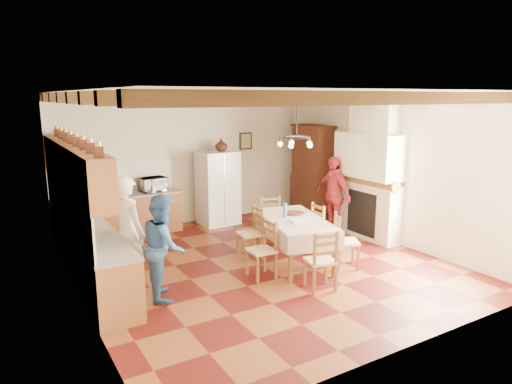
% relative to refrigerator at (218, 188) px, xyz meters
% --- Properties ---
extents(floor, '(6.00, 6.50, 0.02)m').
position_rel_refrigerator_xyz_m(floor, '(-0.55, -2.79, -0.86)').
color(floor, '#48100C').
rests_on(floor, ground).
extents(ceiling, '(6.00, 6.50, 0.02)m').
position_rel_refrigerator_xyz_m(ceiling, '(-0.55, -2.79, 2.16)').
color(ceiling, white).
rests_on(ceiling, ground).
extents(wall_back, '(6.00, 0.02, 3.00)m').
position_rel_refrigerator_xyz_m(wall_back, '(-0.55, 0.47, 0.65)').
color(wall_back, beige).
rests_on(wall_back, ground).
extents(wall_front, '(6.00, 0.02, 3.00)m').
position_rel_refrigerator_xyz_m(wall_front, '(-0.55, -6.05, 0.65)').
color(wall_front, beige).
rests_on(wall_front, ground).
extents(wall_left, '(0.02, 6.50, 3.00)m').
position_rel_refrigerator_xyz_m(wall_left, '(-3.56, -2.79, 0.65)').
color(wall_left, beige).
rests_on(wall_left, ground).
extents(wall_right, '(0.02, 6.50, 3.00)m').
position_rel_refrigerator_xyz_m(wall_right, '(2.46, -2.79, 0.65)').
color(wall_right, beige).
rests_on(wall_right, ground).
extents(ceiling_beams, '(6.00, 6.30, 0.16)m').
position_rel_refrigerator_xyz_m(ceiling_beams, '(-0.55, -2.79, 2.06)').
color(ceiling_beams, '#32200C').
rests_on(ceiling_beams, ground).
extents(lower_cabinets_left, '(0.60, 4.30, 0.86)m').
position_rel_refrigerator_xyz_m(lower_cabinets_left, '(-3.25, -1.74, -0.42)').
color(lower_cabinets_left, brown).
rests_on(lower_cabinets_left, ground).
extents(lower_cabinets_back, '(2.30, 0.60, 0.86)m').
position_rel_refrigerator_xyz_m(lower_cabinets_back, '(-2.10, 0.16, -0.42)').
color(lower_cabinets_back, brown).
rests_on(lower_cabinets_back, ground).
extents(countertop_left, '(0.62, 4.30, 0.04)m').
position_rel_refrigerator_xyz_m(countertop_left, '(-3.25, -1.74, 0.03)').
color(countertop_left, slate).
rests_on(countertop_left, lower_cabinets_left).
extents(countertop_back, '(2.34, 0.62, 0.04)m').
position_rel_refrigerator_xyz_m(countertop_back, '(-2.10, 0.16, 0.03)').
color(countertop_back, slate).
rests_on(countertop_back, lower_cabinets_back).
extents(backsplash_left, '(0.03, 4.30, 0.60)m').
position_rel_refrigerator_xyz_m(backsplash_left, '(-3.54, -1.74, 0.35)').
color(backsplash_left, beige).
rests_on(backsplash_left, ground).
extents(backsplash_back, '(2.30, 0.03, 0.60)m').
position_rel_refrigerator_xyz_m(backsplash_back, '(-2.10, 0.45, 0.35)').
color(backsplash_back, beige).
rests_on(backsplash_back, ground).
extents(upper_cabinets, '(0.35, 4.20, 0.70)m').
position_rel_refrigerator_xyz_m(upper_cabinets, '(-3.38, -1.74, 1.00)').
color(upper_cabinets, brown).
rests_on(upper_cabinets, ground).
extents(fireplace, '(0.56, 1.60, 2.80)m').
position_rel_refrigerator_xyz_m(fireplace, '(2.17, -2.59, 0.55)').
color(fireplace, beige).
rests_on(fireplace, ground).
extents(wall_picture, '(0.34, 0.03, 0.42)m').
position_rel_refrigerator_xyz_m(wall_picture, '(1.00, 0.44, 1.00)').
color(wall_picture, '#301E17').
rests_on(wall_picture, ground).
extents(refrigerator, '(0.88, 0.73, 1.70)m').
position_rel_refrigerator_xyz_m(refrigerator, '(0.00, 0.00, 0.00)').
color(refrigerator, silver).
rests_on(refrigerator, floor).
extents(hutch, '(0.65, 1.29, 2.26)m').
position_rel_refrigerator_xyz_m(hutch, '(2.20, -0.68, 0.28)').
color(hutch, '#321A10').
rests_on(hutch, floor).
extents(dining_table, '(1.39, 2.05, 0.82)m').
position_rel_refrigerator_xyz_m(dining_table, '(0.03, -3.03, -0.12)').
color(dining_table, beige).
rests_on(dining_table, floor).
extents(chandelier, '(0.47, 0.47, 0.03)m').
position_rel_refrigerator_xyz_m(chandelier, '(0.03, -3.03, 1.40)').
color(chandelier, black).
rests_on(chandelier, ground).
extents(chair_left_near, '(0.41, 0.43, 0.96)m').
position_rel_refrigerator_xyz_m(chair_left_near, '(-0.83, -3.30, -0.37)').
color(chair_left_near, brown).
rests_on(chair_left_near, floor).
extents(chair_left_far, '(0.44, 0.45, 0.96)m').
position_rel_refrigerator_xyz_m(chair_left_far, '(-0.53, -2.40, -0.37)').
color(chair_left_far, brown).
rests_on(chair_left_far, floor).
extents(chair_right_near, '(0.55, 0.56, 0.96)m').
position_rel_refrigerator_xyz_m(chair_right_near, '(0.67, -3.67, -0.37)').
color(chair_right_near, brown).
rests_on(chair_right_near, floor).
extents(chair_right_far, '(0.42, 0.44, 0.96)m').
position_rel_refrigerator_xyz_m(chair_right_far, '(0.86, -2.84, -0.37)').
color(chair_right_far, brown).
rests_on(chair_right_far, floor).
extents(chair_end_near, '(0.50, 0.49, 0.96)m').
position_rel_refrigerator_xyz_m(chair_end_near, '(-0.30, -4.17, -0.37)').
color(chair_end_near, brown).
rests_on(chair_end_near, floor).
extents(chair_end_far, '(0.55, 0.54, 0.96)m').
position_rel_refrigerator_xyz_m(chair_end_far, '(0.24, -1.95, -0.37)').
color(chair_end_far, brown).
rests_on(chair_end_far, floor).
extents(person_man, '(0.66, 0.77, 1.80)m').
position_rel_refrigerator_xyz_m(person_man, '(-2.82, -2.68, 0.05)').
color(person_man, white).
rests_on(person_man, floor).
extents(person_woman_blue, '(0.77, 0.89, 1.55)m').
position_rel_refrigerator_xyz_m(person_woman_blue, '(-2.44, -3.18, -0.07)').
color(person_woman_blue, '#315F98').
rests_on(person_woman_blue, floor).
extents(person_woman_red, '(0.44, 1.00, 1.70)m').
position_rel_refrigerator_xyz_m(person_woman_red, '(1.75, -2.02, -0.00)').
color(person_woman_red, '#B22B35').
rests_on(person_woman_red, floor).
extents(microwave, '(0.60, 0.45, 0.31)m').
position_rel_refrigerator_xyz_m(microwave, '(-1.48, 0.16, 0.20)').
color(microwave, silver).
rests_on(microwave, countertop_back).
extents(fridge_vase, '(0.28, 0.28, 0.29)m').
position_rel_refrigerator_xyz_m(fridge_vase, '(0.11, 0.00, 1.00)').
color(fridge_vase, '#321A10').
rests_on(fridge_vase, refrigerator).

